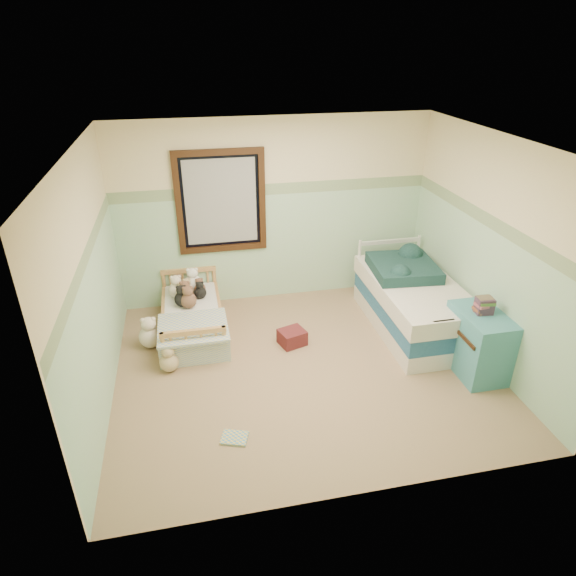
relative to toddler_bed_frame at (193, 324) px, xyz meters
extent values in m
cube|color=#8B6F51|center=(1.20, -1.05, -0.11)|extent=(4.20, 3.60, 0.02)
cube|color=white|center=(1.20, -1.05, 2.41)|extent=(4.20, 3.60, 0.02)
cube|color=beige|center=(1.20, 0.75, 1.15)|extent=(4.20, 0.04, 2.50)
cube|color=beige|center=(1.20, -2.85, 1.15)|extent=(4.20, 0.04, 2.50)
cube|color=beige|center=(-0.90, -1.05, 1.15)|extent=(0.04, 3.60, 2.50)
cube|color=beige|center=(3.30, -1.05, 1.15)|extent=(0.04, 3.60, 2.50)
cube|color=#A3C7AE|center=(1.20, 0.74, 0.65)|extent=(4.20, 0.01, 1.50)
cube|color=#3D6744|center=(1.20, 0.74, 1.48)|extent=(4.20, 0.01, 0.15)
cube|color=black|center=(0.50, 0.71, 1.35)|extent=(1.16, 0.06, 1.36)
cube|color=#ADADAC|center=(0.50, 0.72, 1.35)|extent=(0.92, 0.01, 1.12)
cube|color=#A37244|center=(0.00, 0.00, 0.00)|extent=(0.75, 1.49, 0.19)
cube|color=white|center=(0.00, 0.00, 0.16)|extent=(0.68, 1.43, 0.12)
cube|color=#7D98CB|center=(0.00, -0.46, 0.23)|extent=(0.81, 0.75, 0.03)
sphere|color=brown|center=(-0.15, 0.50, 0.31)|extent=(0.18, 0.18, 0.18)
sphere|color=white|center=(0.05, 0.50, 0.33)|extent=(0.23, 0.23, 0.23)
sphere|color=tan|center=(-0.10, 0.28, 0.30)|extent=(0.17, 0.17, 0.17)
sphere|color=black|center=(0.13, 0.28, 0.30)|extent=(0.16, 0.16, 0.16)
sphere|color=beige|center=(-0.52, -0.26, 0.04)|extent=(0.27, 0.27, 0.27)
sphere|color=tan|center=(-0.30, -0.80, 0.01)|extent=(0.22, 0.22, 0.22)
cube|color=white|center=(2.75, -0.52, 0.01)|extent=(0.92, 1.85, 0.22)
cube|color=navy|center=(2.75, -0.52, 0.23)|extent=(0.92, 1.85, 0.22)
cube|color=silver|center=(2.75, -0.52, 0.45)|extent=(0.96, 1.88, 0.22)
cube|color=black|center=(2.70, -0.22, 0.63)|extent=(0.85, 0.89, 0.14)
cube|color=teal|center=(3.06, -1.50, 0.27)|extent=(0.46, 0.74, 0.74)
cube|color=brown|center=(3.06, -1.48, 0.73)|extent=(0.19, 0.16, 0.18)
cube|color=maroon|center=(1.17, -0.56, 0.00)|extent=(0.36, 0.34, 0.19)
cube|color=#F1C44B|center=(0.30, -2.01, -0.08)|extent=(0.29, 0.26, 0.02)
sphere|color=brown|center=(-0.03, 0.06, 0.32)|extent=(0.20, 0.20, 0.20)
sphere|color=brown|center=(-0.06, 0.22, 0.32)|extent=(0.20, 0.20, 0.20)
sphere|color=beige|center=(-0.17, 0.36, 0.32)|extent=(0.21, 0.21, 0.21)
sphere|color=tan|center=(-0.03, 0.40, 0.30)|extent=(0.16, 0.16, 0.16)
sphere|color=brown|center=(0.13, 0.40, 0.29)|extent=(0.15, 0.15, 0.15)
sphere|color=black|center=(-0.10, 0.11, 0.31)|extent=(0.20, 0.20, 0.20)
camera|label=1|loc=(0.08, -5.54, 3.32)|focal=30.95mm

